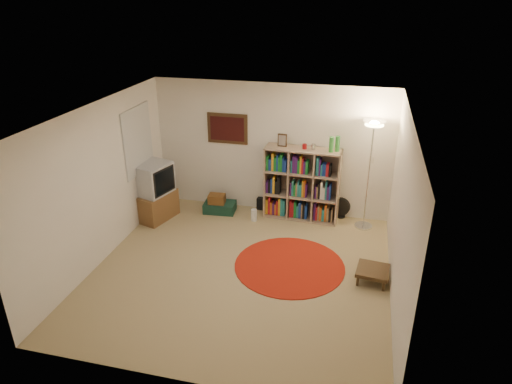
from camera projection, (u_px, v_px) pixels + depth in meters
The scene contains 11 objects.
room at pixel (237, 196), 6.65m from camera, with size 4.54×4.54×2.54m.
bookshelf at pixel (301, 185), 8.49m from camera, with size 1.41×0.46×1.67m.
floor_lamp at pixel (373, 140), 7.74m from camera, with size 0.40×0.40×2.01m.
floor_fan at pixel (341, 208), 8.69m from camera, with size 0.36×0.22×0.40m.
tv_stand at pixel (155, 192), 8.53m from camera, with size 0.72×0.87×1.10m.
suitcase at pixel (220, 207), 8.95m from camera, with size 0.63×0.43×0.19m.
wicker_basket at pixel (217, 199), 8.85m from camera, with size 0.33×0.25×0.18m.
duffel_bag at pixel (267, 202), 9.08m from camera, with size 0.37×0.32×0.24m.
paper_towel at pixel (254, 215), 8.59m from camera, with size 0.13×0.13×0.23m.
red_rug at pixel (289, 266), 7.23m from camera, with size 1.75×1.75×0.02m.
side_table at pixel (373, 271), 6.80m from camera, with size 0.51×0.51×0.21m.
Camera 1 is at (1.64, -5.75, 4.05)m, focal length 32.00 mm.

